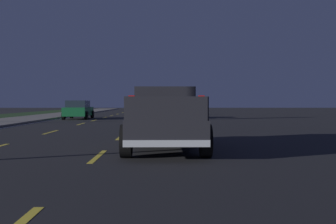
% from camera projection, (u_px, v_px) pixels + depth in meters
% --- Properties ---
extents(ground, '(144.00, 144.00, 0.00)m').
position_uv_depth(ground, '(113.00, 122.00, 27.45)').
color(ground, black).
extents(sidewalk_shoulder, '(108.00, 4.00, 0.12)m').
position_uv_depth(sidewalk_shoulder, '(5.00, 121.00, 27.31)').
color(sidewalk_shoulder, slate).
rests_on(sidewalk_shoulder, ground).
extents(lane_markings, '(108.00, 7.04, 0.01)m').
position_uv_depth(lane_markings, '(77.00, 120.00, 30.35)').
color(lane_markings, yellow).
rests_on(lane_markings, ground).
extents(pickup_truck, '(5.42, 2.28, 1.87)m').
position_uv_depth(pickup_truck, '(165.00, 118.00, 11.96)').
color(pickup_truck, '#232328').
rests_on(pickup_truck, ground).
extents(sedan_green, '(4.43, 2.06, 1.54)m').
position_uv_depth(sedan_green, '(78.00, 110.00, 32.65)').
color(sedan_green, '#14592D').
rests_on(sedan_green, ground).
extents(sedan_white, '(4.42, 2.05, 1.54)m').
position_uv_depth(sedan_white, '(161.00, 109.00, 34.07)').
color(sedan_white, silver).
rests_on(sedan_white, ground).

